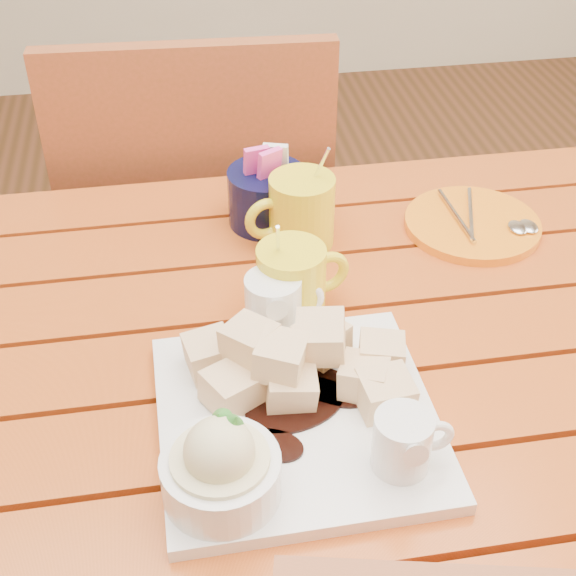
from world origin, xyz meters
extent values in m
cube|color=#9F3F14|center=(0.00, -0.23, 0.73)|extent=(1.20, 0.11, 0.03)
cube|color=#9F3F14|center=(0.00, -0.11, 0.73)|extent=(1.20, 0.11, 0.03)
cube|color=#9F3F14|center=(0.00, 0.00, 0.73)|extent=(1.20, 0.11, 0.03)
cube|color=#9F3F14|center=(0.00, 0.11, 0.73)|extent=(1.20, 0.11, 0.03)
cube|color=#9F3F14|center=(0.00, 0.23, 0.73)|extent=(1.20, 0.11, 0.03)
cube|color=#9F3F14|center=(0.00, 0.34, 0.73)|extent=(1.20, 0.11, 0.03)
cube|color=#9F3F14|center=(0.00, 0.36, 0.68)|extent=(1.12, 0.04, 0.08)
cylinder|color=#9F3F14|center=(0.55, 0.35, 0.36)|extent=(0.06, 0.06, 0.72)
cube|color=white|center=(-0.01, -0.11, 0.76)|extent=(0.28, 0.28, 0.02)
cube|color=#DB8E42|center=(0.06, -0.10, 0.79)|extent=(0.07, 0.07, 0.04)
cube|color=#DB8E42|center=(-0.09, -0.03, 0.79)|extent=(0.06, 0.06, 0.04)
cube|color=#DB8E42|center=(0.07, -0.12, 0.79)|extent=(0.05, 0.05, 0.04)
cube|color=#DB8E42|center=(-0.04, -0.04, 0.79)|extent=(0.06, 0.06, 0.04)
cube|color=#DB8E42|center=(0.08, -0.07, 0.79)|extent=(0.06, 0.06, 0.04)
cube|color=#DB8E42|center=(-0.02, -0.09, 0.79)|extent=(0.05, 0.05, 0.04)
cube|color=#DB8E42|center=(0.03, -0.03, 0.79)|extent=(0.07, 0.07, 0.04)
cube|color=#DB8E42|center=(-0.07, -0.09, 0.79)|extent=(0.07, 0.07, 0.04)
cube|color=#DB8E42|center=(-0.05, -0.06, 0.82)|extent=(0.07, 0.07, 0.04)
cube|color=#DB8E42|center=(0.02, -0.06, 0.82)|extent=(0.06, 0.06, 0.04)
cube|color=#DB8E42|center=(-0.02, -0.08, 0.82)|extent=(0.06, 0.06, 0.04)
cylinder|color=white|center=(-0.10, -0.20, 0.79)|extent=(0.11, 0.11, 0.04)
cylinder|color=beige|center=(-0.10, -0.20, 0.80)|extent=(0.09, 0.09, 0.03)
sphere|color=beige|center=(-0.10, -0.20, 0.82)|extent=(0.06, 0.06, 0.06)
cone|color=#2F7E29|center=(-0.08, -0.19, 0.85)|extent=(0.04, 0.04, 0.03)
cone|color=#2F7E29|center=(-0.09, -0.18, 0.84)|extent=(0.03, 0.03, 0.03)
cylinder|color=white|center=(0.07, -0.19, 0.80)|extent=(0.05, 0.05, 0.06)
cylinder|color=black|center=(0.07, -0.19, 0.82)|extent=(0.04, 0.04, 0.01)
cone|color=white|center=(0.07, -0.22, 0.82)|extent=(0.02, 0.02, 0.03)
torus|color=white|center=(0.10, -0.19, 0.80)|extent=(0.04, 0.01, 0.04)
cylinder|color=yellow|center=(0.05, 0.21, 0.80)|extent=(0.09, 0.09, 0.09)
cylinder|color=black|center=(0.05, 0.21, 0.84)|extent=(0.07, 0.07, 0.01)
torus|color=yellow|center=(0.00, 0.20, 0.80)|extent=(0.06, 0.03, 0.06)
cylinder|color=silver|center=(0.06, 0.22, 0.83)|extent=(0.04, 0.05, 0.12)
cylinder|color=yellow|center=(0.01, 0.06, 0.79)|extent=(0.08, 0.08, 0.09)
cylinder|color=black|center=(0.01, 0.06, 0.83)|extent=(0.07, 0.07, 0.01)
torus|color=yellow|center=(0.06, 0.07, 0.79)|extent=(0.06, 0.03, 0.06)
cylinder|color=silver|center=(0.00, 0.07, 0.83)|extent=(0.01, 0.06, 0.12)
cylinder|color=white|center=(-0.01, 0.03, 0.79)|extent=(0.06, 0.06, 0.08)
cylinder|color=white|center=(-0.01, 0.03, 0.82)|extent=(0.05, 0.05, 0.01)
cone|color=white|center=(-0.01, 0.00, 0.81)|extent=(0.03, 0.03, 0.03)
torus|color=white|center=(0.02, 0.03, 0.79)|extent=(0.04, 0.01, 0.04)
cylinder|color=black|center=(0.01, 0.26, 0.79)|extent=(0.11, 0.11, 0.08)
cube|color=#FF45AB|center=(0.00, 0.26, 0.84)|extent=(0.04, 0.02, 0.05)
cube|color=white|center=(0.03, 0.27, 0.84)|extent=(0.04, 0.02, 0.05)
cube|color=#FF45AB|center=(0.01, 0.25, 0.84)|extent=(0.04, 0.03, 0.05)
cylinder|color=orange|center=(0.28, 0.20, 0.76)|extent=(0.18, 0.18, 0.01)
cylinder|color=silver|center=(0.26, 0.21, 0.77)|extent=(0.01, 0.13, 0.01)
cylinder|color=silver|center=(0.28, 0.21, 0.77)|extent=(0.05, 0.13, 0.01)
ellipsoid|color=silver|center=(0.34, 0.17, 0.77)|extent=(0.02, 0.03, 0.01)
ellipsoid|color=silver|center=(0.35, 0.17, 0.77)|extent=(0.02, 0.03, 0.01)
cube|color=brown|center=(-0.06, 0.66, 0.46)|extent=(0.46, 0.46, 0.03)
cylinder|color=brown|center=(0.13, 0.83, 0.22)|extent=(0.04, 0.04, 0.44)
cylinder|color=brown|center=(-0.24, 0.85, 0.22)|extent=(0.04, 0.04, 0.44)
cylinder|color=brown|center=(0.11, 0.46, 0.22)|extent=(0.04, 0.04, 0.44)
cylinder|color=brown|center=(-0.26, 0.48, 0.22)|extent=(0.04, 0.04, 0.44)
cube|color=brown|center=(-0.08, 0.46, 0.70)|extent=(0.44, 0.05, 0.46)
camera|label=1|loc=(-0.11, -0.66, 1.35)|focal=50.00mm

